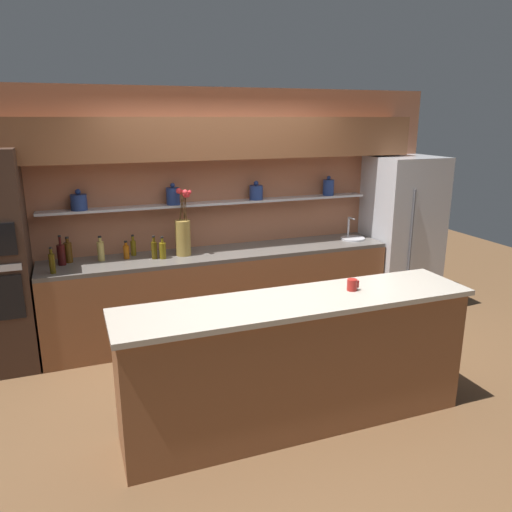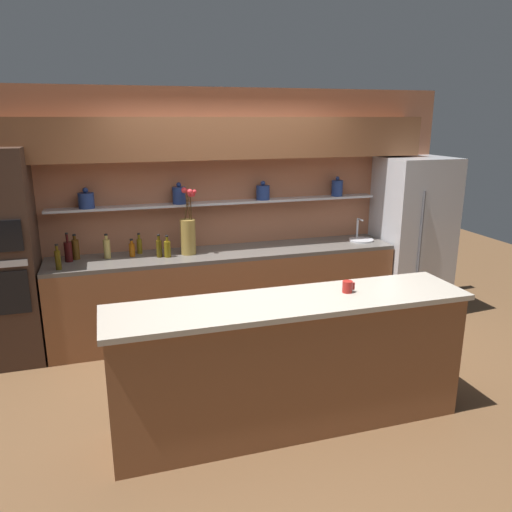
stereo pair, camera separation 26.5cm
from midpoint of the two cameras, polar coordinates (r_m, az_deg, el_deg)
ground_plane at (r=4.57m, az=-0.37°, el=-14.59°), size 12.00×12.00×0.00m
back_wall_unit at (r=5.46m, az=-6.02°, el=7.64°), size 5.20×0.44×2.60m
back_counter_unit at (r=5.44m, az=-5.26°, el=-4.21°), size 3.68×0.62×0.92m
island_counter at (r=3.85m, az=2.70°, el=-12.06°), size 2.69×0.61×1.02m
refrigerator at (r=6.22m, az=15.09°, el=2.35°), size 0.78×0.73×1.86m
flower_vase at (r=5.18m, az=-9.79°, el=2.52°), size 0.18×0.19×0.69m
sink_fixture at (r=5.91m, az=9.69°, el=2.14°), size 0.28×0.28×0.25m
bottle_oil_0 at (r=5.12m, az=-12.09°, el=0.66°), size 0.07×0.07×0.23m
bottle_spirit_1 at (r=5.25m, az=-22.03°, el=0.42°), size 0.07×0.07×0.26m
bottle_spirit_2 at (r=5.21m, az=-18.73°, el=0.58°), size 0.07×0.07×0.25m
bottle_oil_3 at (r=5.31m, az=-15.25°, el=0.96°), size 0.05×0.05×0.22m
bottle_wine_4 at (r=5.19m, az=-22.74°, el=0.17°), size 0.08×0.08×0.29m
bottle_oil_5 at (r=5.13m, az=-13.02°, el=0.72°), size 0.06×0.06×0.24m
bottle_oil_6 at (r=4.95m, az=-23.71°, el=-0.72°), size 0.05×0.05×0.24m
bottle_sauce_7 at (r=5.21m, az=-16.03°, el=0.50°), size 0.06×0.06×0.18m
coffee_mug at (r=3.85m, az=9.00°, el=-3.29°), size 0.10×0.08×0.09m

